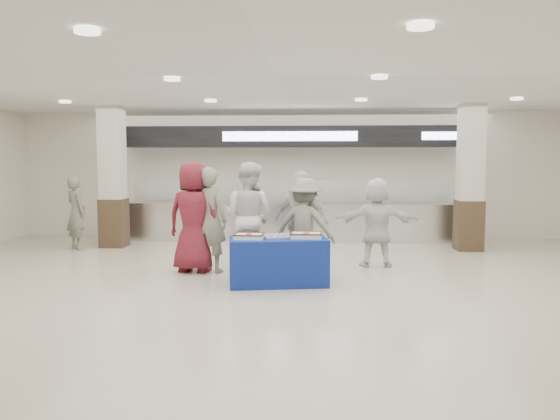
# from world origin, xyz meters

# --- Properties ---
(ground) EXTENTS (14.00, 14.00, 0.00)m
(ground) POSITION_xyz_m (0.00, 0.00, 0.00)
(ground) COLOR beige
(ground) RESTS_ON ground
(serving_line) EXTENTS (8.70, 0.85, 2.80)m
(serving_line) POSITION_xyz_m (0.00, 5.40, 1.16)
(serving_line) COLOR silver
(serving_line) RESTS_ON ground
(column_left) EXTENTS (0.55, 0.55, 3.20)m
(column_left) POSITION_xyz_m (-4.00, 4.20, 1.53)
(column_left) COLOR #362518
(column_left) RESTS_ON ground
(column_right) EXTENTS (0.55, 0.55, 3.20)m
(column_right) POSITION_xyz_m (4.00, 4.20, 1.53)
(column_right) COLOR #362518
(column_right) RESTS_ON ground
(display_table) EXTENTS (1.66, 1.02, 0.75)m
(display_table) POSITION_xyz_m (0.01, 0.63, 0.38)
(display_table) COLOR navy
(display_table) RESTS_ON ground
(sheet_cake_left) EXTENTS (0.46, 0.36, 0.10)m
(sheet_cake_left) POSITION_xyz_m (-0.45, 0.52, 0.80)
(sheet_cake_left) COLOR white
(sheet_cake_left) RESTS_ON display_table
(sheet_cake_right) EXTENTS (0.50, 0.39, 0.10)m
(sheet_cake_right) POSITION_xyz_m (0.46, 0.68, 0.80)
(sheet_cake_right) COLOR white
(sheet_cake_right) RESTS_ON display_table
(cupcake_tray) EXTENTS (0.44, 0.39, 0.06)m
(cupcake_tray) POSITION_xyz_m (-0.03, 0.67, 0.78)
(cupcake_tray) COLOR #AFB0B4
(cupcake_tray) RESTS_ON display_table
(civilian_maroon) EXTENTS (1.06, 0.79, 1.97)m
(civilian_maroon) POSITION_xyz_m (-1.55, 1.51, 0.98)
(civilian_maroon) COLOR maroon
(civilian_maroon) RESTS_ON ground
(soldier_a) EXTENTS (0.81, 0.69, 1.87)m
(soldier_a) POSITION_xyz_m (-1.26, 1.54, 0.93)
(soldier_a) COLOR slate
(soldier_a) RESTS_ON ground
(chef_tall) EXTENTS (1.17, 1.07, 1.96)m
(chef_tall) POSITION_xyz_m (-0.57, 1.60, 0.98)
(chef_tall) COLOR silver
(chef_tall) RESTS_ON ground
(chef_short) EXTENTS (1.15, 0.83, 1.80)m
(chef_short) POSITION_xyz_m (0.36, 1.78, 0.90)
(chef_short) COLOR silver
(chef_short) RESTS_ON ground
(soldier_b) EXTENTS (1.19, 0.85, 1.68)m
(soldier_b) POSITION_xyz_m (0.42, 1.59, 0.84)
(soldier_b) COLOR slate
(soldier_b) RESTS_ON ground
(civilian_white) EXTENTS (1.56, 0.52, 1.67)m
(civilian_white) POSITION_xyz_m (1.75, 2.21, 0.83)
(civilian_white) COLOR white
(civilian_white) RESTS_ON ground
(soldier_bg) EXTENTS (0.71, 0.69, 1.64)m
(soldier_bg) POSITION_xyz_m (-4.70, 3.78, 0.82)
(soldier_bg) COLOR slate
(soldier_bg) RESTS_ON ground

